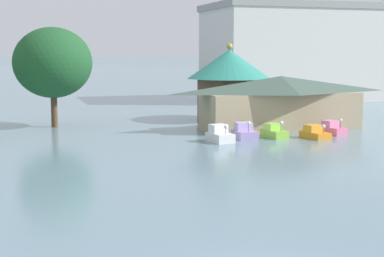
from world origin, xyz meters
The scene contains 9 objects.
pedal_boat_white centered at (9.32, 29.84, 0.60)m, with size 2.03×2.79×1.63m.
pedal_boat_lavender centered at (12.18, 31.13, 0.57)m, with size 1.81×2.84×1.72m.
pedal_boat_lime centered at (14.99, 30.79, 0.53)m, with size 1.87×2.81×1.66m.
pedal_boat_orange centered at (18.43, 29.43, 0.47)m, with size 1.98×3.04×1.39m.
pedal_boat_pink centered at (21.19, 31.09, 0.52)m, with size 1.96×2.89×1.62m.
boathouse centered at (18.22, 36.15, 2.82)m, with size 17.18×6.06×5.39m.
green_roof_pavilion centered at (16.06, 45.09, 4.57)m, with size 9.58×9.58×8.77m.
shoreline_tree_mid centered at (-3.65, 44.60, 6.70)m, with size 8.11×8.11×10.36m.
background_building_block centered at (38.94, 69.50, 7.71)m, with size 32.47×16.33×15.38m.
Camera 1 is at (-8.25, -17.87, 7.86)m, focal length 54.97 mm.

